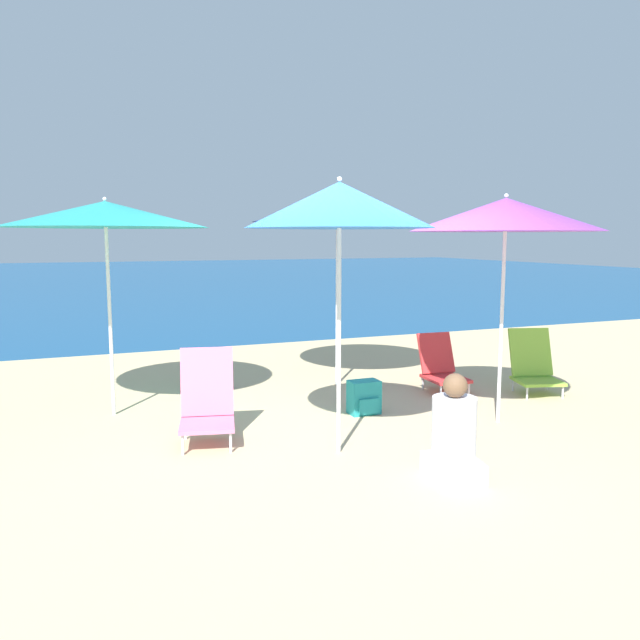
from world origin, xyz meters
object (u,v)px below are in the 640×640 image
Objects in this scene: beach_umbrella_teal at (105,215)px; beach_chair_red at (441,366)px; person_seated_near at (454,437)px; beach_umbrella_purple at (506,215)px; beach_umbrella_navy at (337,213)px; cooler_box at (212,375)px; beach_umbrella_blue at (339,205)px; beach_chair_pink at (207,401)px; beach_chair_lime at (534,365)px; backpack_teal at (364,397)px.

beach_chair_red is (3.75, -0.37, -1.77)m from beach_umbrella_teal.
beach_umbrella_teal is at bearing 139.88° from person_seated_near.
beach_umbrella_navy is (-0.85, 2.08, 0.08)m from beach_umbrella_purple.
beach_umbrella_teal is at bearing 153.96° from beach_umbrella_purple.
beach_umbrella_navy reaches higher than cooler_box.
beach_umbrella_blue is at bearing -78.72° from cooler_box.
beach_umbrella_teal is 4.17m from beach_chair_red.
beach_chair_red reaches higher than cooler_box.
beach_chair_pink is 1.95m from cooler_box.
person_seated_near is 2.20× the size of cooler_box.
beach_chair_red is at bearing 168.46° from beach_chair_lime.
beach_chair_pink is 2.38× the size of backpack_teal.
beach_umbrella_navy is 2.79× the size of person_seated_near.
beach_chair_red is (-0.96, 0.51, -0.04)m from beach_chair_lime.
beach_chair_pink reaches higher than person_seated_near.
beach_chair_lime is 2.13× the size of backpack_teal.
person_seated_near is 2.34× the size of backpack_teal.
backpack_teal is at bearing 144.75° from beach_umbrella_purple.
beach_chair_lime is at bearing -23.82° from cooler_box.
beach_umbrella_purple is 2.23m from beach_chair_red.
beach_umbrella_navy is at bearing 112.25° from beach_umbrella_purple.
backpack_teal is (-0.26, -1.30, -1.96)m from beach_umbrella_navy.
beach_umbrella_purple is 2.74× the size of person_seated_near.
cooler_box is at bearing 172.89° from beach_chair_lime.
person_seated_near is at bearing -72.53° from cooler_box.
backpack_teal is 2.05m from cooler_box.
beach_umbrella_navy reaches higher than beach_chair_pink.
beach_chair_lime is 0.91× the size of person_seated_near.
beach_umbrella_navy is 2.74× the size of beach_chair_pink.
beach_umbrella_blue is 2.05m from person_seated_near.
beach_umbrella_teal is 2.21m from beach_chair_pink.
beach_umbrella_teal is 2.72m from beach_umbrella_navy.
person_seated_near is at bearing -50.90° from beach_umbrella_teal.
person_seated_near is 3.65m from cooler_box.
beach_chair_pink is 1.74m from backpack_teal.
cooler_box is at bearing 162.07° from beach_chair_red.
beach_umbrella_navy is 3.41× the size of beach_chair_red.
beach_umbrella_purple is at bearing -26.04° from beach_umbrella_teal.
person_seated_near is at bearing -97.40° from beach_umbrella_navy.
beach_chair_pink is at bearing -141.42° from beach_umbrella_navy.
beach_umbrella_teal is 2.72× the size of person_seated_near.
beach_chair_lime is 2.28m from backpack_teal.
beach_umbrella_teal is 4.01m from person_seated_near.
cooler_box is at bearing 134.44° from beach_umbrella_purple.
beach_umbrella_navy is (2.69, 0.35, 0.07)m from beach_umbrella_teal.
beach_chair_pink is at bearing -158.50° from beach_chair_lime.
beach_umbrella_blue is at bearing -113.27° from beach_umbrella_navy.
beach_umbrella_navy is 2.49m from cooler_box.
beach_umbrella_purple is 3.85m from cooler_box.
beach_chair_pink is 3.99m from beach_chair_lime.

